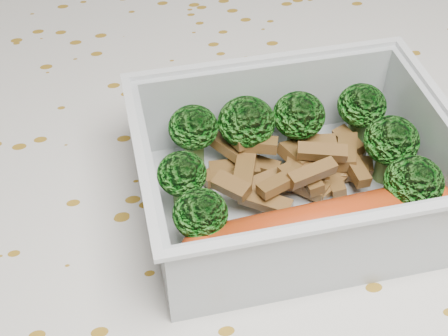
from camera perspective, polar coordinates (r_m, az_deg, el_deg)
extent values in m
cube|color=brown|center=(0.42, -1.23, -5.38)|extent=(1.40, 0.90, 0.04)
cube|color=silver|center=(0.40, -1.28, -3.29)|extent=(1.46, 0.96, 0.01)
cube|color=silver|center=(0.39, 6.15, -3.13)|extent=(0.18, 0.14, 0.00)
cube|color=silver|center=(0.42, 3.85, 6.20)|extent=(0.17, 0.01, 0.06)
cube|color=silver|center=(0.33, 9.86, -7.73)|extent=(0.17, 0.01, 0.06)
cube|color=silver|center=(0.40, 18.13, 1.93)|extent=(0.01, 0.13, 0.06)
cube|color=silver|center=(0.36, -6.55, -2.13)|extent=(0.01, 0.13, 0.06)
cube|color=silver|center=(0.40, 3.88, 9.95)|extent=(0.19, 0.01, 0.00)
cube|color=silver|center=(0.31, 10.84, -5.00)|extent=(0.19, 0.01, 0.00)
cube|color=silver|center=(0.39, 19.73, 5.28)|extent=(0.01, 0.13, 0.00)
cube|color=silver|center=(0.34, -7.75, 1.22)|extent=(0.01, 0.13, 0.00)
cylinder|color=#608C3F|center=(0.41, -2.72, 1.39)|extent=(0.01, 0.01, 0.02)
ellipsoid|color=#377D26|center=(0.39, -2.83, 3.72)|extent=(0.03, 0.03, 0.03)
cylinder|color=#608C3F|center=(0.41, 1.99, 1.88)|extent=(0.01, 0.01, 0.02)
ellipsoid|color=#377D26|center=(0.40, 2.07, 4.21)|extent=(0.04, 0.04, 0.03)
cylinder|color=#608C3F|center=(0.42, 6.61, 2.50)|extent=(0.01, 0.01, 0.02)
ellipsoid|color=#377D26|center=(0.40, 6.87, 4.81)|extent=(0.03, 0.03, 0.03)
cylinder|color=#608C3F|center=(0.43, 12.03, 3.34)|extent=(0.01, 0.01, 0.02)
ellipsoid|color=#377D26|center=(0.42, 12.48, 5.60)|extent=(0.03, 0.03, 0.03)
cylinder|color=#608C3F|center=(0.38, -3.71, -2.86)|extent=(0.01, 0.01, 0.02)
ellipsoid|color=#377D26|center=(0.36, -3.88, -0.53)|extent=(0.03, 0.03, 0.02)
cylinder|color=#608C3F|center=(0.41, 14.48, 0.17)|extent=(0.01, 0.01, 0.02)
ellipsoid|color=#377D26|center=(0.40, 15.06, 2.43)|extent=(0.03, 0.03, 0.03)
cylinder|color=#608C3F|center=(0.36, -2.09, -6.49)|extent=(0.01, 0.01, 0.02)
ellipsoid|color=#377D26|center=(0.34, -2.18, -4.20)|extent=(0.03, 0.03, 0.03)
cylinder|color=#608C3F|center=(0.39, 16.26, -3.53)|extent=(0.01, 0.01, 0.02)
ellipsoid|color=#377D26|center=(0.37, 16.94, -1.28)|extent=(0.03, 0.03, 0.03)
cube|color=brown|center=(0.41, 8.59, 2.16)|extent=(0.02, 0.02, 0.01)
cube|color=brown|center=(0.41, 11.23, 0.14)|extent=(0.03, 0.02, 0.01)
cube|color=brown|center=(0.42, 8.29, 1.52)|extent=(0.03, 0.03, 0.01)
cube|color=brown|center=(0.40, 9.83, -0.74)|extent=(0.01, 0.03, 0.01)
cube|color=brown|center=(0.41, 11.44, -0.37)|extent=(0.03, 0.02, 0.01)
cube|color=brown|center=(0.40, 0.95, -0.11)|extent=(0.03, 0.01, 0.01)
cube|color=brown|center=(0.40, -0.51, -0.54)|extent=(0.02, 0.02, 0.01)
cube|color=brown|center=(0.41, 7.55, -0.01)|extent=(0.02, 0.02, 0.01)
cube|color=brown|center=(0.39, 3.99, -1.21)|extent=(0.03, 0.02, 0.01)
cube|color=brown|center=(0.40, 3.47, 0.14)|extent=(0.02, 0.02, 0.01)
cube|color=brown|center=(0.39, 6.95, 0.21)|extent=(0.03, 0.02, 0.01)
cube|color=brown|center=(0.41, 11.28, 2.43)|extent=(0.02, 0.03, 0.01)
cube|color=brown|center=(0.39, 2.29, 2.76)|extent=(0.02, 0.02, 0.01)
cube|color=brown|center=(0.37, 0.68, -1.66)|extent=(0.02, 0.02, 0.01)
cube|color=brown|center=(0.41, 8.45, 0.47)|extent=(0.02, 0.03, 0.01)
cube|color=brown|center=(0.37, 3.81, -3.09)|extent=(0.03, 0.03, 0.01)
cube|color=brown|center=(0.39, 7.77, -1.72)|extent=(0.03, 0.02, 0.01)
cube|color=brown|center=(0.40, 11.86, 0.10)|extent=(0.01, 0.03, 0.01)
cube|color=brown|center=(0.38, 1.84, -0.46)|extent=(0.02, 0.03, 0.01)
cube|color=brown|center=(0.42, 11.15, 1.58)|extent=(0.02, 0.02, 0.01)
cube|color=brown|center=(0.40, 0.39, 1.85)|extent=(0.02, 0.03, 0.01)
cube|color=brown|center=(0.39, 6.44, -0.40)|extent=(0.02, 0.03, 0.01)
cube|color=brown|center=(0.39, 3.21, 2.19)|extent=(0.03, 0.02, 0.01)
cube|color=brown|center=(0.40, 6.24, -1.00)|extent=(0.03, 0.02, 0.01)
cube|color=brown|center=(0.40, 9.77, -1.55)|extent=(0.03, 0.02, 0.01)
cube|color=brown|center=(0.40, 6.57, 1.14)|extent=(0.02, 0.03, 0.01)
cube|color=brown|center=(0.39, 8.97, 1.46)|extent=(0.03, 0.02, 0.01)
cube|color=brown|center=(0.37, 5.08, -1.38)|extent=(0.03, 0.02, 0.01)
cube|color=brown|center=(0.39, 7.81, -0.77)|extent=(0.01, 0.03, 0.01)
cube|color=brown|center=(0.38, 8.06, -0.46)|extent=(0.03, 0.02, 0.01)
cube|color=brown|center=(0.41, 11.22, 1.47)|extent=(0.02, 0.03, 0.01)
cylinder|color=#B23611|center=(0.36, 8.84, -5.29)|extent=(0.14, 0.04, 0.03)
sphere|color=#B23611|center=(0.38, 18.16, -3.06)|extent=(0.03, 0.03, 0.03)
sphere|color=#B23611|center=(0.34, -1.68, -7.64)|extent=(0.03, 0.03, 0.03)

